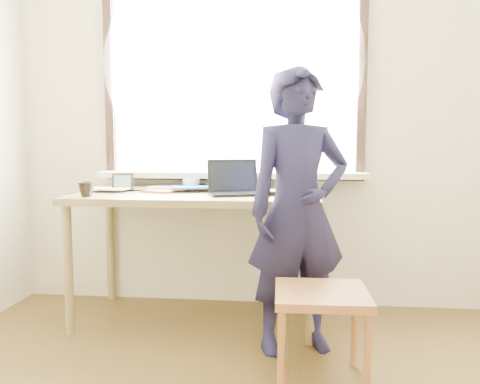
# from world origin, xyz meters

# --- Properties ---
(desk) EXTENTS (1.54, 0.77, 0.83)m
(desk) POSITION_xyz_m (-0.39, 1.63, 0.74)
(desk) COLOR olive
(desk) RESTS_ON ground
(laptop) EXTENTS (0.38, 0.34, 0.22)m
(laptop) POSITION_xyz_m (-0.14, 1.59, 0.88)
(laptop) COLOR black
(laptop) RESTS_ON desk
(mug_white) EXTENTS (0.17, 0.17, 0.09)m
(mug_white) POSITION_xyz_m (-0.47, 1.83, 0.87)
(mug_white) COLOR white
(mug_white) RESTS_ON desk
(mug_dark) EXTENTS (0.13, 0.13, 0.09)m
(mug_dark) POSITION_xyz_m (-1.01, 1.37, 0.87)
(mug_dark) COLOR black
(mug_dark) RESTS_ON desk
(mouse) EXTENTS (0.09, 0.06, 0.04)m
(mouse) POSITION_xyz_m (0.09, 1.53, 0.84)
(mouse) COLOR black
(mouse) RESTS_ON desk
(desk_clutter) EXTENTS (0.72, 0.50, 0.04)m
(desk_clutter) POSITION_xyz_m (-0.57, 1.76, 0.84)
(desk_clutter) COLOR white
(desk_clutter) RESTS_ON desk
(book_a) EXTENTS (0.30, 0.34, 0.03)m
(book_a) POSITION_xyz_m (-0.75, 1.87, 0.84)
(book_a) COLOR white
(book_a) RESTS_ON desk
(book_b) EXTENTS (0.29, 0.30, 0.02)m
(book_b) POSITION_xyz_m (0.02, 1.88, 0.84)
(book_b) COLOR white
(book_b) RESTS_ON desk
(picture_frame) EXTENTS (0.14, 0.05, 0.11)m
(picture_frame) POSITION_xyz_m (-0.92, 1.73, 0.88)
(picture_frame) COLOR black
(picture_frame) RESTS_ON desk
(work_chair) EXTENTS (0.45, 0.43, 0.45)m
(work_chair) POSITION_xyz_m (0.36, 0.88, 0.38)
(work_chair) COLOR #9A6332
(work_chair) RESTS_ON ground
(person) EXTENTS (0.66, 0.54, 1.55)m
(person) POSITION_xyz_m (0.25, 1.24, 0.78)
(person) COLOR black
(person) RESTS_ON ground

